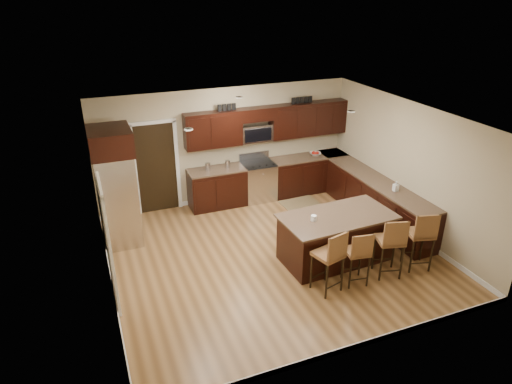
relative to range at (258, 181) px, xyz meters
name	(u,v)px	position (x,y,z in m)	size (l,w,h in m)	color
floor	(273,254)	(-0.68, -2.45, -0.47)	(6.00, 6.00, 0.00)	olive
ceiling	(275,119)	(-0.68, -2.45, 2.23)	(6.00, 6.00, 0.00)	silver
wall_back	(226,146)	(-0.68, 0.30, 0.88)	(6.00, 6.00, 0.00)	tan
wall_left	(102,220)	(-3.68, -2.45, 0.88)	(5.50, 5.50, 0.00)	tan
wall_right	(409,169)	(2.32, -2.45, 0.88)	(5.50, 5.50, 0.00)	tan
base_cabinets	(323,189)	(1.22, -1.01, -0.01)	(4.02, 3.96, 0.92)	black
upper_cabinets	(270,122)	(0.36, 0.13, 1.37)	(4.00, 0.33, 0.80)	black
range	(258,181)	(0.00, 0.00, 0.00)	(0.76, 0.64, 1.11)	silver
microwave	(256,133)	(0.00, 0.15, 1.15)	(0.76, 0.31, 0.40)	silver
doorway	(157,168)	(-2.33, 0.28, 0.56)	(0.85, 0.03, 2.06)	black
pantry_door	(108,247)	(-3.66, -2.75, 0.55)	(0.03, 0.80, 2.04)	white
letter_decor	(265,104)	(0.22, 0.13, 1.82)	(2.20, 0.03, 0.15)	black
island	(336,239)	(0.35, -3.01, -0.04)	(2.13, 1.18, 0.92)	black
stool_left	(331,255)	(-0.26, -3.86, 0.24)	(0.53, 0.53, 1.15)	olive
stool_mid	(358,252)	(0.28, -3.85, 0.17)	(0.44, 0.44, 1.03)	olive
stool_right	(392,241)	(0.94, -3.86, 0.25)	(0.53, 0.53, 1.16)	olive
refrigerator	(116,186)	(-3.30, -0.79, 0.73)	(0.79, 1.00, 2.35)	silver
floor_mat	(300,203)	(0.83, -0.61, -0.47)	(0.89, 0.59, 0.01)	olive
fruit_bowl	(315,154)	(1.52, 0.00, 0.48)	(0.27, 0.27, 0.07)	silver
soap_bottle	(396,186)	(2.02, -2.50, 0.56)	(0.10, 0.10, 0.22)	#B2B2B2
canister_tall	(208,167)	(-1.23, 0.00, 0.54)	(0.12, 0.12, 0.18)	silver
canister_short	(228,164)	(-0.76, 0.00, 0.54)	(0.11, 0.11, 0.18)	silver
island_jar	(314,218)	(-0.15, -3.01, 0.50)	(0.10, 0.10, 0.10)	white
stool_extra	(422,234)	(1.59, -3.86, 0.25)	(0.53, 0.53, 1.16)	olive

